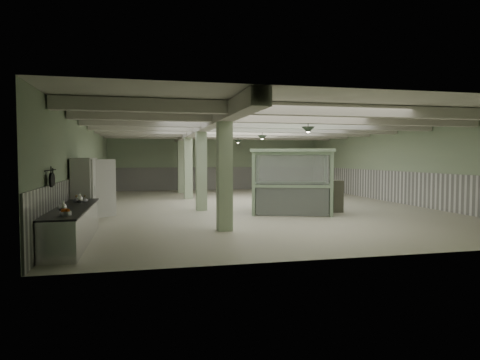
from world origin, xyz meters
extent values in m
plane|color=beige|center=(0.00, 0.00, 0.00)|extent=(20.00, 20.00, 0.00)
cube|color=white|center=(0.00, 0.00, 3.60)|extent=(14.00, 20.00, 0.02)
cube|color=#8BA181|center=(0.00, 10.00, 1.80)|extent=(14.00, 0.02, 3.60)
cube|color=#8BA181|center=(0.00, -10.00, 1.80)|extent=(14.00, 0.02, 3.60)
cube|color=#8BA181|center=(-7.00, 0.00, 1.80)|extent=(0.02, 20.00, 3.60)
cube|color=#8BA181|center=(7.00, 0.00, 1.80)|extent=(0.02, 20.00, 3.60)
cube|color=white|center=(-6.97, 0.00, 0.75)|extent=(0.05, 19.90, 1.50)
cube|color=white|center=(6.97, 0.00, 0.75)|extent=(0.05, 19.90, 1.50)
cube|color=white|center=(0.00, 9.97, 0.75)|extent=(13.90, 0.05, 1.50)
cube|color=beige|center=(-2.50, 0.00, 3.38)|extent=(0.45, 19.90, 0.40)
cube|color=beige|center=(0.00, -7.50, 3.42)|extent=(13.90, 0.35, 0.32)
cube|color=beige|center=(0.00, -5.00, 3.42)|extent=(13.90, 0.35, 0.32)
cube|color=beige|center=(0.00, -2.50, 3.42)|extent=(13.90, 0.35, 0.32)
cube|color=beige|center=(0.00, 0.00, 3.42)|extent=(13.90, 0.35, 0.32)
cube|color=beige|center=(0.00, 2.50, 3.42)|extent=(13.90, 0.35, 0.32)
cube|color=beige|center=(0.00, 5.00, 3.42)|extent=(13.90, 0.35, 0.32)
cube|color=beige|center=(0.00, 7.50, 3.42)|extent=(13.90, 0.35, 0.32)
cube|color=#B5CCA4|center=(-2.50, -6.00, 1.80)|extent=(0.42, 0.42, 3.60)
cube|color=#B5CCA4|center=(-2.50, -1.00, 1.80)|extent=(0.42, 0.42, 3.60)
cube|color=#B5CCA4|center=(-2.50, 4.00, 1.80)|extent=(0.42, 0.42, 3.60)
cube|color=#B5CCA4|center=(-2.50, 8.00, 1.80)|extent=(0.42, 0.42, 3.60)
cylinder|color=black|center=(-6.93, -7.60, 1.85)|extent=(0.02, 1.20, 0.02)
cone|color=#334433|center=(0.50, -5.00, 3.05)|extent=(0.44, 0.44, 0.22)
cone|color=#334433|center=(0.50, 0.50, 3.05)|extent=(0.44, 0.44, 0.22)
cone|color=#334433|center=(0.50, 5.50, 3.05)|extent=(0.44, 0.44, 0.22)
cube|color=silver|center=(-6.54, -7.00, 0.44)|extent=(0.76, 4.52, 0.88)
cube|color=black|center=(-6.54, -7.00, 0.89)|extent=(0.80, 4.56, 0.04)
cylinder|color=#B2B2B7|center=(-6.45, -8.60, 0.94)|extent=(0.30, 0.30, 0.09)
cylinder|color=black|center=(-6.88, -7.80, 1.63)|extent=(0.04, 0.34, 0.34)
cylinder|color=black|center=(-6.88, -7.60, 1.63)|extent=(0.04, 0.29, 0.29)
cube|color=silver|center=(-6.65, -3.75, 1.04)|extent=(0.57, 2.27, 2.08)
cube|color=silver|center=(-6.34, -4.27, 1.04)|extent=(0.06, 0.85, 1.98)
cube|color=silver|center=(-6.22, -3.14, 1.04)|extent=(0.69, 0.59, 1.98)
cube|color=silver|center=(-6.30, -4.27, 1.04)|extent=(0.02, 0.05, 0.30)
cube|color=silver|center=(-6.30, -3.23, 1.04)|extent=(0.02, 0.05, 0.30)
cube|color=#8AA886|center=(-0.87, -3.16, 1.18)|extent=(0.15, 0.15, 2.35)
cube|color=#8AA886|center=(-0.12, -0.93, 1.18)|extent=(0.15, 0.15, 2.35)
cube|color=#8AA886|center=(1.80, -4.07, 1.18)|extent=(0.15, 0.15, 2.35)
cube|color=#8AA886|center=(2.56, -1.84, 1.18)|extent=(0.15, 0.15, 2.35)
cube|color=#8AA886|center=(0.84, -2.50, 2.41)|extent=(3.74, 3.45, 0.12)
cube|color=silver|center=(0.47, -3.61, 0.55)|extent=(2.50, 0.90, 1.05)
cube|color=silver|center=(0.47, -3.61, 1.78)|extent=(2.50, 0.90, 1.22)
cube|color=silver|center=(1.22, -1.39, 0.55)|extent=(2.50, 0.90, 1.05)
cube|color=silver|center=(1.22, -1.39, 1.78)|extent=(2.50, 0.90, 1.22)
cube|color=silver|center=(-0.49, -2.05, 0.55)|extent=(0.75, 2.06, 1.05)
cube|color=silver|center=(-0.49, -2.05, 1.78)|extent=(0.75, 2.06, 1.22)
cube|color=silver|center=(2.18, -2.95, 0.55)|extent=(0.75, 2.06, 1.05)
cube|color=silver|center=(2.18, -2.95, 1.78)|extent=(0.75, 2.06, 1.22)
cube|color=#5B5A4B|center=(2.61, -2.75, 0.62)|extent=(0.44, 0.60, 1.25)
camera|label=1|loc=(-4.86, -18.27, 2.14)|focal=32.00mm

